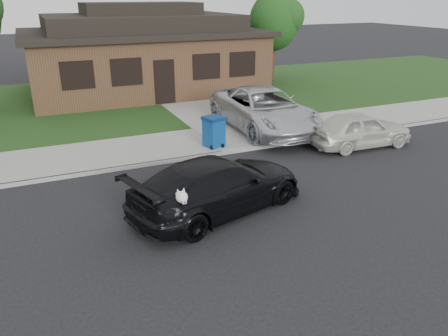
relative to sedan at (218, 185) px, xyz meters
name	(u,v)px	position (x,y,z in m)	size (l,w,h in m)	color
ground	(139,220)	(-2.03, 0.28, -0.70)	(120.00, 120.00, 0.00)	black
sidewalk	(104,155)	(-2.03, 5.28, -0.64)	(60.00, 3.00, 0.12)	gray
curb	(112,169)	(-2.03, 3.78, -0.64)	(60.00, 0.12, 0.12)	gray
lawn	(77,104)	(-2.03, 13.28, -0.64)	(60.00, 13.00, 0.13)	#193814
driveway	(211,106)	(3.97, 10.28, -0.63)	(4.50, 13.00, 0.14)	gray
sedan	(218,185)	(0.00, 0.00, 0.00)	(5.20, 3.26, 1.40)	black
minivan	(264,109)	(4.33, 5.56, 0.24)	(2.68, 5.81, 1.62)	silver
white_compact	(360,129)	(6.68, 2.59, -0.06)	(1.53, 3.81, 1.30)	beige
recycling_bin	(214,131)	(1.71, 4.42, -0.03)	(0.82, 0.82, 1.09)	navy
house	(143,53)	(1.97, 15.28, 1.43)	(12.60, 8.60, 4.65)	#422B1C
tree_1	(277,20)	(10.11, 14.68, 3.01)	(3.15, 3.00, 5.25)	#332114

